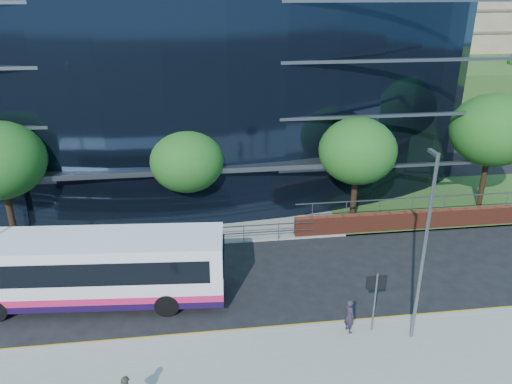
{
  "coord_description": "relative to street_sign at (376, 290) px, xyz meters",
  "views": [
    {
      "loc": [
        -2.57,
        -17.97,
        13.73
      ],
      "look_at": [
        0.83,
        8.0,
        2.67
      ],
      "focal_mm": 35.0,
      "sensor_mm": 36.0,
      "label": 1
    }
  ],
  "objects": [
    {
      "name": "streetlight_east",
      "position": [
        1.5,
        -0.59,
        2.29
      ],
      "size": [
        0.15,
        0.77,
        8.0
      ],
      "color": "slate",
      "rests_on": "pavement_near"
    },
    {
      "name": "pedestrian",
      "position": [
        -1.0,
        0.06,
        -1.23
      ],
      "size": [
        0.5,
        0.64,
        1.54
      ],
      "primitive_type": "imported",
      "rotation": [
        0.0,
        0.0,
        1.83
      ],
      "color": "#2A2132",
      "rests_on": "pavement_near"
    },
    {
      "name": "tree_dist_e",
      "position": [
        19.5,
        41.59,
        2.39
      ],
      "size": [
        4.62,
        4.62,
        6.51
      ],
      "color": "black",
      "rests_on": "ground"
    },
    {
      "name": "tree_far_c",
      "position": [
        2.5,
        10.59,
        2.39
      ],
      "size": [
        4.62,
        4.62,
        6.51
      ],
      "color": "black",
      "rests_on": "ground"
    },
    {
      "name": "yellow_line_inner",
      "position": [
        -4.5,
        0.94,
        -2.14
      ],
      "size": [
        80.0,
        0.08,
        0.01
      ],
      "primitive_type": "cube",
      "color": "gold",
      "rests_on": "ground"
    },
    {
      "name": "yellow_line_outer",
      "position": [
        -4.5,
        0.79,
        -2.14
      ],
      "size": [
        80.0,
        0.08,
        0.01
      ],
      "primitive_type": "cube",
      "color": "gold",
      "rests_on": "ground"
    },
    {
      "name": "kerb",
      "position": [
        -4.5,
        0.59,
        -2.07
      ],
      "size": [
        80.0,
        0.25,
        0.16
      ],
      "primitive_type": "cube",
      "color": "gray",
      "rests_on": "ground"
    },
    {
      "name": "guard_railings",
      "position": [
        -12.5,
        8.59,
        -1.33
      ],
      "size": [
        24.0,
        0.05,
        1.1
      ],
      "color": "slate",
      "rests_on": "ground"
    },
    {
      "name": "street_sign",
      "position": [
        0.0,
        0.0,
        0.0
      ],
      "size": [
        0.85,
        0.09,
        2.8
      ],
      "color": "slate",
      "rests_on": "pavement_near"
    },
    {
      "name": "glass_office",
      "position": [
        -8.5,
        22.44,
        5.85
      ],
      "size": [
        44.0,
        23.1,
        16.0
      ],
      "color": "black",
      "rests_on": "ground"
    },
    {
      "name": "tree_far_b",
      "position": [
        -7.5,
        11.09,
        2.06
      ],
      "size": [
        4.29,
        4.29,
        6.05
      ],
      "color": "black",
      "rests_on": "ground"
    },
    {
      "name": "ground",
      "position": [
        -4.5,
        1.59,
        -2.15
      ],
      "size": [
        200.0,
        200.0,
        0.0
      ],
      "primitive_type": "plane",
      "color": "black",
      "rests_on": "ground"
    },
    {
      "name": "far_forecourt",
      "position": [
        -10.5,
        12.59,
        -2.1
      ],
      "size": [
        50.0,
        8.0,
        0.1
      ],
      "primitive_type": "cube",
      "color": "gray",
      "rests_on": "ground"
    },
    {
      "name": "apartment_block",
      "position": [
        27.5,
        58.8,
        8.96
      ],
      "size": [
        60.0,
        42.0,
        30.0
      ],
      "color": "#2D511E",
      "rests_on": "ground"
    },
    {
      "name": "tree_far_d",
      "position": [
        11.5,
        11.59,
        3.04
      ],
      "size": [
        5.28,
        5.28,
        7.44
      ],
      "color": "black",
      "rests_on": "ground"
    },
    {
      "name": "city_bus",
      "position": [
        -11.88,
        3.87,
        -0.41
      ],
      "size": [
        12.29,
        3.75,
        3.28
      ],
      "rotation": [
        0.0,
        0.0,
        -0.08
      ],
      "color": "white",
      "rests_on": "ground"
    }
  ]
}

